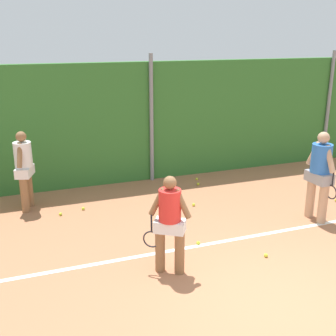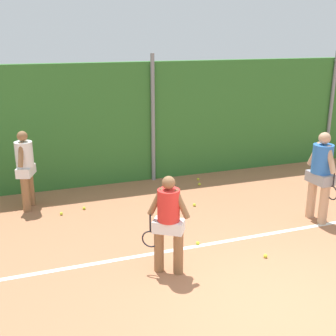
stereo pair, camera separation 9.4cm
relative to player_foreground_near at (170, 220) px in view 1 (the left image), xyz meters
name	(u,v)px [view 1 (the left image)]	position (x,y,z in m)	size (l,w,h in m)	color
ground_plane	(224,250)	(1.14, 0.33, -0.90)	(28.86, 28.86, 0.00)	#B2704C
hedge_fence_backdrop	(149,122)	(1.14, 4.55, 0.60)	(18.76, 0.25, 2.99)	#33702D
fence_post_center	(151,119)	(1.14, 4.37, 0.70)	(0.10, 0.10, 3.19)	gray
fence_post_right	(328,107)	(6.55, 4.37, 0.70)	(0.10, 0.10, 3.19)	gray
court_baseline_paint	(216,243)	(1.14, 0.63, -0.89)	(13.71, 0.10, 0.01)	white
player_foreground_near	(170,220)	(0.00, 0.00, 0.00)	(0.68, 0.49, 1.61)	#8C603D
player_midcourt	(320,172)	(3.49, 0.87, 0.13)	(0.39, 0.83, 1.83)	tan
player_backcourt_far	(24,166)	(-1.99, 3.46, 0.07)	(0.44, 0.69, 1.71)	#8C603D
tennis_ball_0	(197,179)	(2.21, 3.94, -0.87)	(0.07, 0.07, 0.07)	#CCDB33
tennis_ball_1	(83,209)	(-0.88, 2.98, -0.87)	(0.07, 0.07, 0.07)	#CCDB33
tennis_ball_2	(198,184)	(2.09, 3.57, -0.87)	(0.07, 0.07, 0.07)	#CCDB33
tennis_ball_3	(198,243)	(0.80, 0.68, -0.87)	(0.07, 0.07, 0.07)	#CCDB33
tennis_ball_4	(266,255)	(1.70, -0.13, -0.87)	(0.07, 0.07, 0.07)	#CCDB33
tennis_ball_6	(194,205)	(1.44, 2.36, -0.87)	(0.07, 0.07, 0.07)	#CCDB33
tennis_ball_7	(171,192)	(1.25, 3.30, -0.87)	(0.07, 0.07, 0.07)	#CCDB33
tennis_ball_9	(336,200)	(4.58, 1.50, -0.87)	(0.07, 0.07, 0.07)	#CCDB33
tennis_ball_11	(60,214)	(-1.38, 2.84, -0.87)	(0.07, 0.07, 0.07)	#CCDB33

